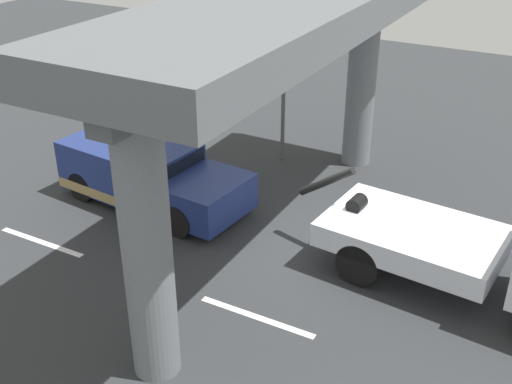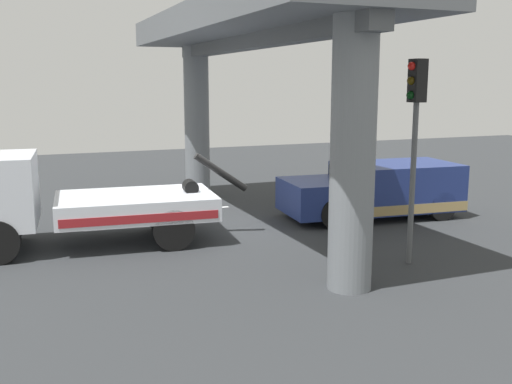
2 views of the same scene
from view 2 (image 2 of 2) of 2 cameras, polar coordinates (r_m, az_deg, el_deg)
ground_plane at (r=15.90m, az=-3.49°, el=-4.04°), size 60.00×40.00×0.10m
lane_stripe_west at (r=21.05m, az=9.47°, el=-0.41°), size 2.60×0.16×0.01m
lane_stripe_mid at (r=18.67m, az=-6.44°, el=-1.72°), size 2.60×0.16×0.01m
tow_truck_white at (r=14.93m, az=-18.95°, el=-0.63°), size 7.33×2.92×2.46m
towed_van_green at (r=17.89m, az=11.75°, el=0.12°), size 5.37×2.63×1.58m
overpass_structure at (r=15.74m, az=-0.44°, el=14.29°), size 3.60×12.23×5.90m
traffic_light_far at (r=13.06m, az=15.11°, el=7.02°), size 0.39×0.32×4.43m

